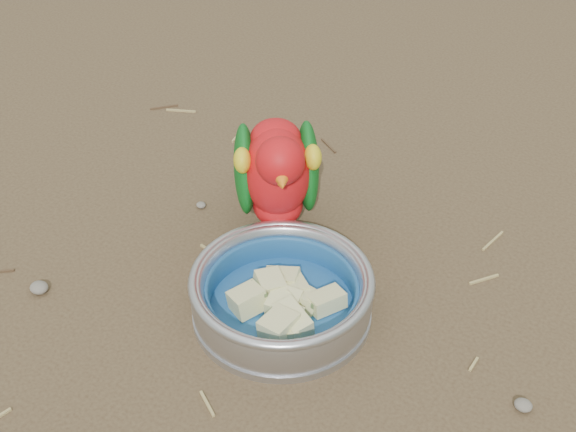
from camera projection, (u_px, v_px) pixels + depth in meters
The scene contains 6 objects.
ground at pixel (230, 350), 0.91m from camera, with size 60.00×60.00×0.00m, color #4F3D28.
food_bowl at pixel (282, 310), 0.95m from camera, with size 0.21×0.21×0.02m, color #B2B2BA.
bowl_wall at pixel (282, 292), 0.93m from camera, with size 0.21×0.21×0.04m, color #B2B2BA, non-canonical shape.
fruit_wedges at pixel (282, 296), 0.93m from camera, with size 0.13×0.13×0.03m, color beige, non-canonical shape.
lory_parrot at pixel (277, 182), 1.01m from camera, with size 0.11×0.23×0.18m, color red, non-canonical shape.
ground_debris at pixel (308, 310), 0.96m from camera, with size 0.90×0.80×0.01m, color tan, non-canonical shape.
Camera 1 is at (0.38, -0.50, 0.68)m, focal length 50.00 mm.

